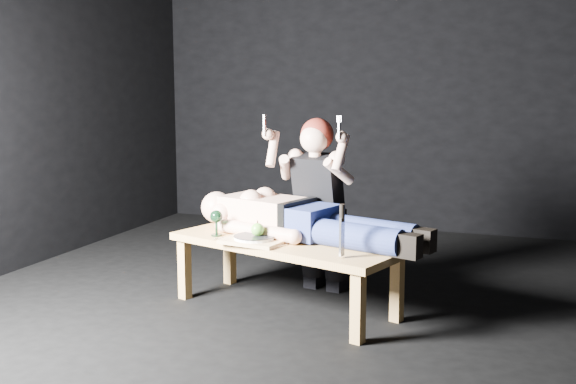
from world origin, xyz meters
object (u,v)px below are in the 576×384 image
object	(u,v)px
goblet	(216,223)
lying_man	(305,216)
table	(285,275)
carving_knife	(342,231)
serving_tray	(254,241)
kneeling_woman	(323,203)

from	to	relation	value
goblet	lying_man	bearing A→B (deg)	14.89
table	carving_knife	world-z (taller)	carving_knife
serving_tray	lying_man	bearing A→B (deg)	44.99
table	kneeling_woman	size ratio (longest dim) A/B	1.21
table	goblet	world-z (taller)	goblet
lying_man	carving_knife	xyz separation A→B (m)	(0.36, -0.43, 0.01)
table	lying_man	size ratio (longest dim) A/B	0.93
lying_man	kneeling_woman	world-z (taller)	kneeling_woman
lying_man	goblet	distance (m)	0.57
lying_man	goblet	xyz separation A→B (m)	(-0.55, -0.15, -0.06)
serving_tray	goblet	world-z (taller)	goblet
lying_man	kneeling_woman	distance (m)	0.36
table	kneeling_woman	xyz separation A→B (m)	(0.10, 0.48, 0.39)
kneeling_woman	carving_knife	bearing A→B (deg)	-56.04
carving_knife	goblet	bearing A→B (deg)	-179.72
table	carving_knife	xyz separation A→B (m)	(0.45, -0.31, 0.38)
serving_tray	goblet	bearing A→B (deg)	161.90
serving_tray	goblet	distance (m)	0.33
lying_man	serving_tray	xyz separation A→B (m)	(-0.25, -0.25, -0.13)
kneeling_woman	carving_knife	distance (m)	0.86
kneeling_woman	goblet	world-z (taller)	kneeling_woman
kneeling_woman	lying_man	bearing A→B (deg)	-81.98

